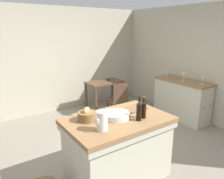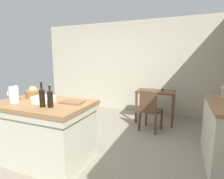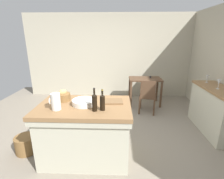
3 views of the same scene
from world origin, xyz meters
name	(u,v)px [view 2 (image 2 of 3)]	position (x,y,z in m)	size (l,w,h in m)	color
ground_plane	(79,146)	(0.00, 0.00, 0.00)	(6.76, 6.76, 0.00)	gray
wall_back	(125,67)	(0.00, 2.60, 1.30)	(5.32, 0.12, 2.60)	#B2AA93
island_table	(45,129)	(-0.23, -0.53, 0.49)	(1.40, 0.90, 0.91)	olive
writing_desk	(156,96)	(1.05, 1.79, 0.65)	(0.91, 0.57, 0.83)	#513826
wooden_chair	(150,109)	(1.03, 1.17, 0.48)	(0.48, 0.48, 0.89)	#513826
pitcher	(14,94)	(-0.59, -0.70, 1.03)	(0.17, 0.13, 0.28)	silver
wash_bowl	(44,99)	(-0.24, -0.51, 0.95)	(0.36, 0.36, 0.08)	silver
bread_basket	(33,93)	(-0.61, -0.35, 0.98)	(0.23, 0.23, 0.19)	brown
cutting_board	(72,102)	(0.18, -0.40, 0.92)	(0.33, 0.23, 0.02)	brown
wine_bottle_dark	(50,98)	(0.06, -0.70, 1.03)	(0.07, 0.07, 0.30)	black
wine_bottle_amber	(42,97)	(-0.04, -0.73, 1.04)	(0.07, 0.07, 0.33)	black
wine_glass_middle	(223,90)	(2.24, 0.81, 1.04)	(0.07, 0.07, 0.16)	white
wicker_hamper	(3,137)	(-1.28, -0.46, 0.14)	(0.36, 0.36, 0.29)	brown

